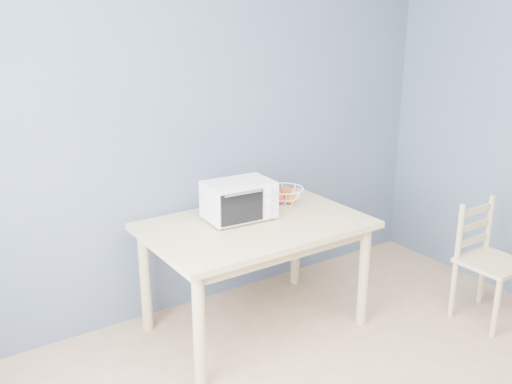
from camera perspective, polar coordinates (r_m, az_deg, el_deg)
room at (r=2.23m, az=22.17°, el=-3.12°), size 4.01×4.51×2.61m
dining_table at (r=3.68m, az=-0.05°, el=-4.55°), size 1.40×0.90×0.75m
toaster_oven at (r=3.65m, az=-1.95°, el=-0.81°), size 0.45×0.34×0.25m
fruit_basket at (r=3.96m, az=2.81°, el=-0.35°), size 0.33×0.33×0.14m
dining_chair at (r=4.20m, az=22.12°, el=-6.61°), size 0.39×0.39×0.82m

